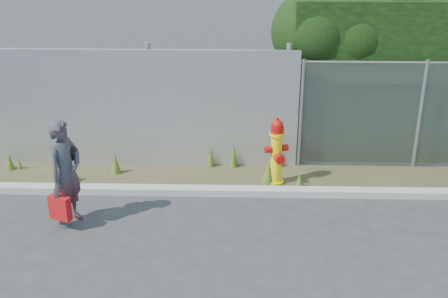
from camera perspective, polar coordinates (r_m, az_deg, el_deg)
ground at (r=7.98m, az=1.91°, el=-10.60°), size 80.00×80.00×0.00m
curb at (r=9.51m, az=1.88°, el=-4.31°), size 16.00×0.22×0.12m
weed_strip at (r=10.07m, az=4.24°, el=-2.45°), size 16.00×1.34×0.53m
corrugated_fence at (r=10.69m, az=-15.78°, el=4.02°), size 8.50×0.21×2.30m
fire_hydrant at (r=9.68m, az=5.34°, el=-0.39°), size 0.41×0.37×1.22m
woman at (r=8.67m, az=-15.80°, el=-2.32°), size 0.62×0.72×1.67m
red_tote_bag at (r=8.72m, az=-16.32°, el=-5.77°), size 0.34×0.12×0.44m
black_shoulder_bag at (r=8.68m, az=-15.84°, el=-0.46°), size 0.25×0.10×0.19m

